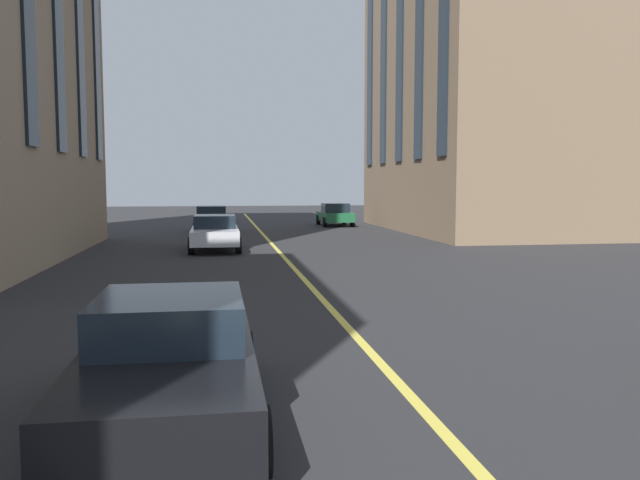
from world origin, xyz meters
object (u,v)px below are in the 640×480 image
car_white_parked_b (215,232)px  car_black_far (170,358)px  car_grey_trailing (211,219)px  car_green_oncoming (335,214)px

car_white_parked_b → car_black_far: size_ratio=1.00×
car_white_parked_b → car_black_far: bearing=178.7°
car_black_far → car_grey_trailing: bearing=-0.4°
car_grey_trailing → car_black_far: 28.18m
car_green_oncoming → car_black_far: 32.94m
car_green_oncoming → car_grey_trailing: size_ratio=1.00×
car_white_parked_b → car_green_oncoming: size_ratio=1.13×
car_white_parked_b → car_green_oncoming: bearing=-28.3°
car_grey_trailing → car_black_far: size_ratio=0.89×
car_grey_trailing → car_green_oncoming: bearing=-63.0°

